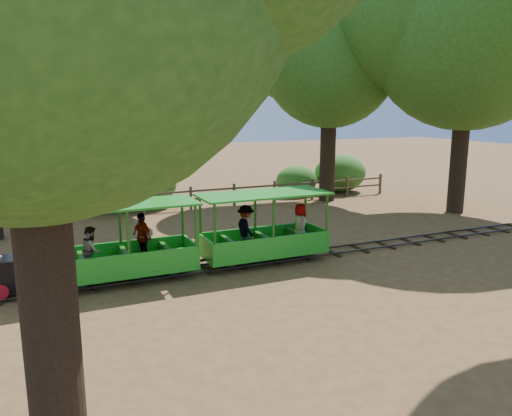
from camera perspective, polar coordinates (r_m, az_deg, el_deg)
name	(u,v)px	position (r m, az deg, el deg)	size (l,w,h in m)	color
ground	(303,257)	(14.85, 5.35, -5.59)	(90.00, 90.00, 0.00)	olive
track	(303,255)	(14.83, 5.35, -5.34)	(22.00, 1.00, 0.10)	#3F3D3A
carriage_front	(123,251)	(13.01, -14.94, -4.75)	(3.66, 1.52, 1.90)	green
carriage_rear	(265,234)	(14.09, 1.00, -2.97)	(3.66, 1.50, 1.90)	green
oak_nc	(151,5)	(22.86, -11.92, 21.72)	(7.68, 6.76, 11.27)	#2D2116
oak_ne	(329,52)	(23.64, 8.35, 17.26)	(7.73, 6.80, 9.55)	#2D2116
oak_e	(467,20)	(22.47, 22.99, 19.15)	(9.73, 8.56, 11.16)	#2D2116
fence	(213,195)	(21.85, -4.95, 1.52)	(18.10, 0.10, 1.00)	brown
shrub_west	(100,190)	(22.05, -17.42, 2.02)	(2.65, 2.04, 1.84)	#2D6B1E
shrub_mid_w	(142,184)	(22.29, -12.92, 2.73)	(3.07, 2.36, 2.12)	#2D6B1E
shrub_mid_e	(297,180)	(24.95, 4.66, 3.16)	(2.15, 1.65, 1.49)	#2D6B1E
shrub_east	(340,173)	(26.24, 9.60, 3.95)	(2.81, 2.16, 1.94)	#2D6B1E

